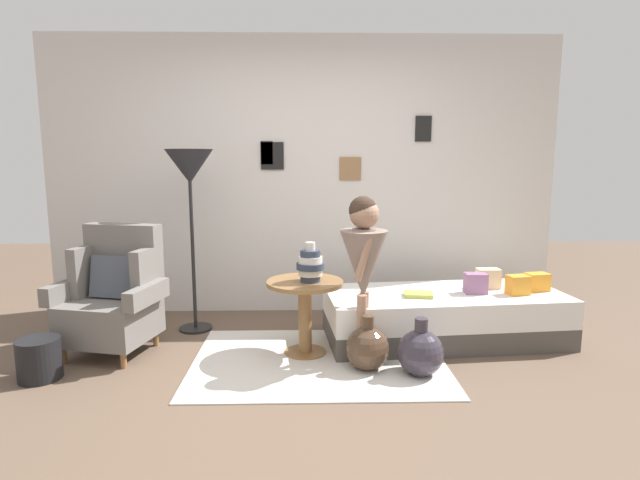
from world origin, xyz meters
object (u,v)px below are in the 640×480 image
at_px(daybed, 444,316).
at_px(side_table, 305,302).
at_px(vase_striped, 310,265).
at_px(book_on_daybed, 418,295).
at_px(magazine_basket, 39,359).
at_px(person_child, 364,257).
at_px(armchair, 114,296).
at_px(demijohn_near, 367,348).
at_px(demijohn_far, 420,352).
at_px(floor_lamp, 190,174).

xyz_separation_m(daybed, side_table, (-1.13, -0.28, 0.21)).
height_order(daybed, vase_striped, vase_striped).
distance_m(book_on_daybed, magazine_basket, 2.75).
relative_size(side_table, book_on_daybed, 2.62).
bearing_deg(person_child, armchair, 171.80).
bearing_deg(armchair, magazine_basket, -123.02).
bearing_deg(vase_striped, daybed, 15.46).
height_order(daybed, demijohn_near, daybed).
height_order(armchair, demijohn_near, armchair).
relative_size(armchair, vase_striped, 3.29).
bearing_deg(demijohn_far, magazine_basket, -179.97).
bearing_deg(side_table, armchair, 176.08).
bearing_deg(armchair, demijohn_near, -11.96).
distance_m(floor_lamp, magazine_basket, 1.76).
bearing_deg(vase_striped, demijohn_far, -27.22).
relative_size(person_child, demijohn_far, 3.01).
distance_m(demijohn_near, demijohn_far, 0.37).
bearing_deg(daybed, floor_lamp, 171.78).
relative_size(armchair, floor_lamp, 0.63).
height_order(side_table, demijohn_near, side_table).
height_order(armchair, floor_lamp, floor_lamp).
distance_m(armchair, book_on_daybed, 2.35).
distance_m(vase_striped, floor_lamp, 1.34).
height_order(vase_striped, demijohn_far, vase_striped).
bearing_deg(vase_striped, armchair, 175.42).
xyz_separation_m(armchair, daybed, (2.59, 0.18, -0.24)).
bearing_deg(demijohn_near, armchair, 168.04).
relative_size(side_table, demijohn_far, 1.43).
distance_m(side_table, floor_lamp, 1.46).
height_order(daybed, floor_lamp, floor_lamp).
bearing_deg(demijohn_near, demijohn_far, -16.40).
bearing_deg(armchair, book_on_daybed, 1.54).
height_order(daybed, book_on_daybed, book_on_daybed).
distance_m(demijohn_far, magazine_basket, 2.58).
xyz_separation_m(vase_striped, person_child, (0.38, -0.15, 0.09)).
bearing_deg(floor_lamp, vase_striped, -31.16).
distance_m(daybed, floor_lamp, 2.40).
height_order(vase_striped, person_child, person_child).
distance_m(floor_lamp, demijohn_near, 2.03).
distance_m(vase_striped, book_on_daybed, 0.91).
relative_size(demijohn_near, demijohn_far, 0.97).
distance_m(floor_lamp, person_child, 1.67).
relative_size(vase_striped, demijohn_far, 0.73).
xyz_separation_m(person_child, demijohn_near, (0.02, -0.13, -0.63)).
xyz_separation_m(daybed, person_child, (-0.72, -0.45, 0.59)).
bearing_deg(vase_striped, person_child, -21.72).
distance_m(side_table, person_child, 0.59).
xyz_separation_m(daybed, floor_lamp, (-2.09, 0.30, 1.14)).
distance_m(daybed, vase_striped, 1.24).
bearing_deg(side_table, demijohn_far, -27.17).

